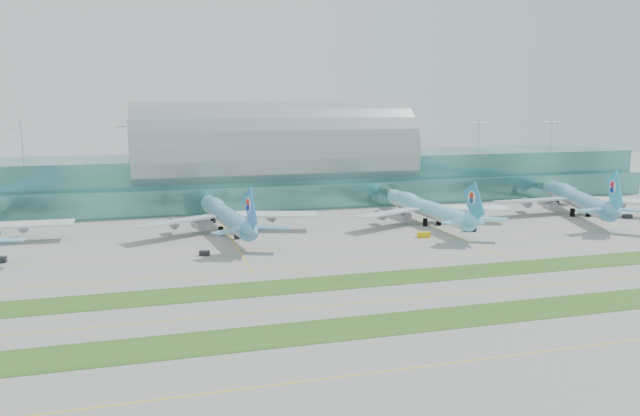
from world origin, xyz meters
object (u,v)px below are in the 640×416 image
object	(u,v)px
airliner_d	(577,198)
airliner_b	(226,215)
terminal	(274,168)
airliner_c	(427,208)

from	to	relation	value
airliner_d	airliner_b	bearing A→B (deg)	-162.94
airliner_b	airliner_d	distance (m)	134.71
terminal	airliner_b	xyz separation A→B (m)	(-28.89, -60.67, -8.28)
terminal	airliner_c	world-z (taller)	terminal
airliner_b	airliner_d	world-z (taller)	airliner_d
terminal	airliner_b	distance (m)	67.71
terminal	airliner_b	size ratio (longest dim) A/B	4.86
terminal	airliner_c	bearing A→B (deg)	-57.27
airliner_b	airliner_d	size ratio (longest dim) A/B	0.96
airliner_c	airliner_d	bearing A→B (deg)	-1.63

